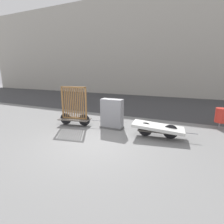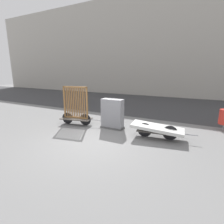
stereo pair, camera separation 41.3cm
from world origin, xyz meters
name	(u,v)px [view 2 (the right image)]	position (x,y,z in m)	size (l,w,h in m)	color
ground_plane	(93,143)	(0.00, 0.00, 0.00)	(60.00, 60.00, 0.00)	slate
road_strip	(153,104)	(0.00, 8.57, 0.00)	(56.00, 8.91, 0.01)	#38383A
building_facade	(172,46)	(0.00, 15.03, 5.04)	(48.00, 4.00, 10.08)	#B2ADA3
bike_cart_with_bedframe	(76,111)	(-1.94, 1.49, 0.67)	(2.19, 0.92, 1.85)	#4C4742
bike_cart_with_mattress	(157,129)	(1.95, 1.49, 0.39)	(2.44, 1.01, 0.56)	#4C4742
utility_cabinet	(112,115)	(-0.14, 1.80, 0.62)	(1.03, 0.47, 1.33)	#4C4C4C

